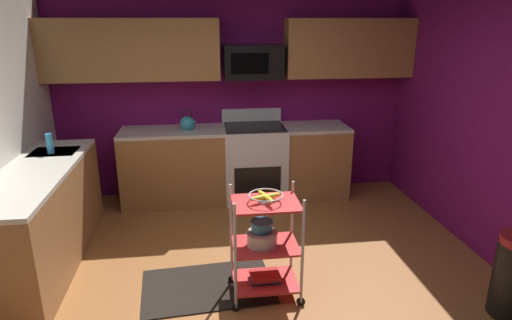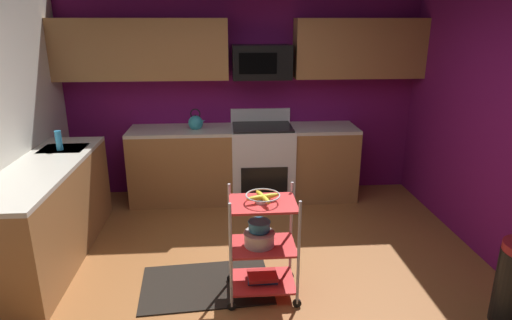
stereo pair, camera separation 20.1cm
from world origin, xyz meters
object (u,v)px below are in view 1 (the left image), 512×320
fruit_bowl (266,197)px  mixing_bowl_small (262,225)px  dish_soap_bottle (50,144)px  mixing_bowl_large (262,238)px  rolling_cart (265,245)px  kettle (187,123)px  oven_range (254,161)px  book_stack (265,277)px  microwave (253,62)px

fruit_bowl → mixing_bowl_small: size_ratio=1.49×
dish_soap_bottle → mixing_bowl_large: bearing=-33.3°
rolling_cart → kettle: (-0.63, 2.09, 0.54)m
oven_range → mixing_bowl_large: (-0.21, -2.09, 0.04)m
rolling_cart → kettle: 2.25m
oven_range → mixing_bowl_large: 2.10m
mixing_bowl_large → book_stack: size_ratio=1.01×
rolling_cart → mixing_bowl_large: size_ratio=3.63×
kettle → mixing_bowl_large: bearing=-73.9°
oven_range → dish_soap_bottle: 2.35m
fruit_bowl → dish_soap_bottle: dish_soap_bottle is taller
microwave → fruit_bowl: 2.35m
mixing_bowl_small → kettle: size_ratio=0.69×
rolling_cart → book_stack: size_ratio=3.65×
oven_range → mixing_bowl_large: bearing=-95.6°
oven_range → fruit_bowl: 2.13m
microwave → oven_range: bearing=-89.7°
rolling_cart → mixing_bowl_small: rolling_cart is taller
oven_range → mixing_bowl_small: size_ratio=6.04×
book_stack → dish_soap_bottle: 2.49m
mixing_bowl_large → dish_soap_bottle: size_ratio=1.26×
book_stack → microwave: bearing=85.4°
oven_range → microwave: microwave is taller
microwave → mixing_bowl_small: bearing=-95.3°
book_stack → kettle: size_ratio=0.95×
book_stack → kettle: kettle is taller
rolling_cart → kettle: kettle is taller
mixing_bowl_large → kettle: 2.22m
oven_range → rolling_cart: bearing=-94.9°
fruit_bowl → mixing_bowl_large: size_ratio=1.08×
rolling_cart → book_stack: rolling_cart is taller
microwave → dish_soap_bottle: bearing=-156.6°
fruit_bowl → kettle: bearing=106.8°
microwave → mixing_bowl_large: size_ratio=2.78×
oven_range → kettle: bearing=-179.7°
dish_soap_bottle → mixing_bowl_small: bearing=-32.7°
microwave → fruit_bowl: (-0.18, -2.19, -0.82)m
oven_range → fruit_bowl: bearing=-94.9°
fruit_bowl → mixing_bowl_small: fruit_bowl is taller
rolling_cart → microwave: bearing=85.4°
mixing_bowl_small → kettle: bearing=106.4°
oven_range → book_stack: (-0.18, -2.09, -0.32)m
rolling_cart → kettle: bearing=106.8°
fruit_bowl → book_stack: (0.00, 0.00, -0.71)m
fruit_bowl → dish_soap_bottle: size_ratio=1.36×
microwave → mixing_bowl_large: (-0.20, -2.19, -1.18)m
mixing_bowl_large → dish_soap_bottle: bearing=146.7°
fruit_bowl → mixing_bowl_small: 0.26m
kettle → book_stack: bearing=-73.2°
mixing_bowl_large → fruit_bowl: bearing=-0.0°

